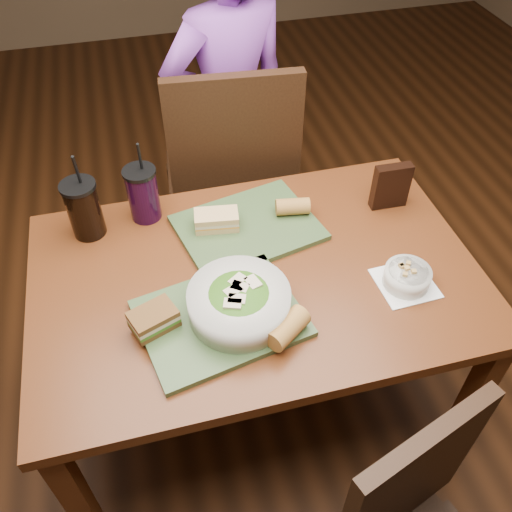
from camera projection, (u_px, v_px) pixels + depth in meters
The scene contains 15 objects.
ground at pixel (256, 403), 2.12m from camera, with size 6.00×6.00×0.00m, color #381C0B.
dining_table at pixel (256, 293), 1.65m from camera, with size 1.30×0.85×0.75m.
chair_far at pixel (230, 177), 2.14m from camera, with size 0.52×0.52×1.09m.
diner at pixel (230, 116), 2.19m from camera, with size 0.55×0.36×1.50m, color purple.
tray_near at pixel (221, 318), 1.46m from camera, with size 0.42×0.32×0.02m, color #374E29.
tray_far at pixel (248, 228), 1.71m from camera, with size 0.42×0.32×0.02m, color #374E29.
salad_bowl at pixel (239, 301), 1.43m from camera, with size 0.27×0.27×0.09m.
soup_bowl at pixel (407, 277), 1.53m from camera, with size 0.17×0.17×0.07m.
sandwich_near at pixel (154, 319), 1.41m from camera, with size 0.14×0.12×0.06m.
sandwich_far at pixel (217, 220), 1.68m from camera, with size 0.14×0.09×0.05m.
baguette_near at pixel (288, 328), 1.38m from camera, with size 0.06×0.06×0.12m, color #AD7533.
baguette_far at pixel (293, 207), 1.73m from camera, with size 0.05×0.05×0.11m, color #AD7533.
cup_cola at pixel (84, 209), 1.64m from camera, with size 0.11×0.11×0.29m.
cup_berry at pixel (143, 194), 1.70m from camera, with size 0.10×0.10×0.28m.
chip_bag at pixel (391, 186), 1.75m from camera, with size 0.12×0.04×0.16m, color black.
Camera 1 is at (-0.27, -1.04, 1.91)m, focal length 38.00 mm.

